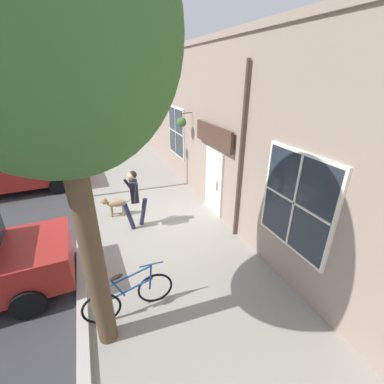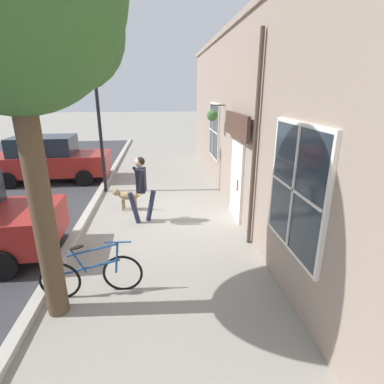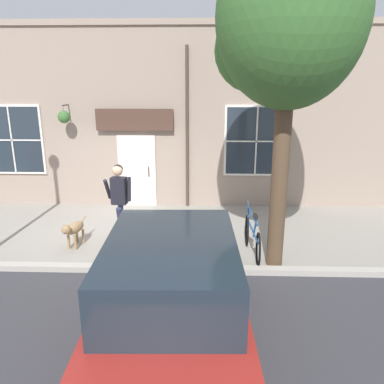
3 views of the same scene
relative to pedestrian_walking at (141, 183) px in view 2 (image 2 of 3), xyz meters
The scene contains 7 objects.
ground_plane 1.21m from the pedestrian_walking, 140.23° to the right, with size 90.00×90.00×0.00m, color gray.
storefront_facade 3.14m from the pedestrian_walking, behind, with size 0.95×18.00×5.19m.
pedestrian_walking is the anchor object (origin of this frame).
dog_on_leash 1.25m from the pedestrian_walking, 61.35° to the right, with size 1.01×0.37×0.66m.
leaning_bicycle 3.15m from the pedestrian_walking, 76.54° to the left, with size 1.74×0.19×1.00m.
parked_car_nearest_curb 5.72m from the pedestrian_walking, 49.06° to the right, with size 4.35×2.04×1.75m.
street_lamp 3.97m from the pedestrian_walking, 62.49° to the right, with size 0.32×0.32×5.54m.
Camera 2 is at (-0.14, 7.90, 3.38)m, focal length 28.00 mm.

